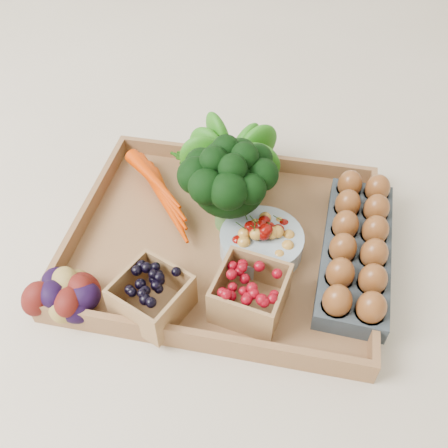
% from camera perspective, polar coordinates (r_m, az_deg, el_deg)
% --- Properties ---
extents(ground, '(4.00, 4.00, 0.00)m').
position_cam_1_polar(ground, '(0.94, -0.00, -2.49)').
color(ground, beige).
rests_on(ground, ground).
extents(tray, '(0.55, 0.45, 0.01)m').
position_cam_1_polar(tray, '(0.93, -0.00, -2.20)').
color(tray, olive).
rests_on(tray, ground).
extents(carrots, '(0.21, 0.15, 0.05)m').
position_cam_1_polar(carrots, '(1.00, -7.23, 3.91)').
color(carrots, '#C13000').
rests_on(carrots, tray).
extents(lettuce, '(0.13, 0.13, 0.13)m').
position_cam_1_polar(lettuce, '(1.01, 0.85, 8.03)').
color(lettuce, '#1F5C0E').
rests_on(lettuce, tray).
extents(broccoli, '(0.17, 0.17, 0.14)m').
position_cam_1_polar(broccoli, '(0.91, 0.55, 2.95)').
color(broccoli, black).
rests_on(broccoli, tray).
extents(cherry_bowl, '(0.15, 0.15, 0.04)m').
position_cam_1_polar(cherry_bowl, '(0.90, 4.29, -2.15)').
color(cherry_bowl, '#8C9EA5').
rests_on(cherry_bowl, tray).
extents(egg_carton, '(0.13, 0.33, 0.04)m').
position_cam_1_polar(egg_carton, '(0.92, 14.81, -3.05)').
color(egg_carton, '#333C41').
rests_on(egg_carton, tray).
extents(potatoes, '(0.14, 0.14, 0.08)m').
position_cam_1_polar(potatoes, '(0.85, -17.56, -7.25)').
color(potatoes, '#460E0B').
rests_on(potatoes, tray).
extents(punnet_blackberry, '(0.14, 0.14, 0.07)m').
position_cam_1_polar(punnet_blackberry, '(0.82, -8.24, -8.21)').
color(punnet_blackberry, black).
rests_on(punnet_blackberry, tray).
extents(punnet_raspberry, '(0.13, 0.13, 0.07)m').
position_cam_1_polar(punnet_raspberry, '(0.81, 3.01, -7.87)').
color(punnet_raspberry, '#6D040E').
rests_on(punnet_raspberry, tray).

